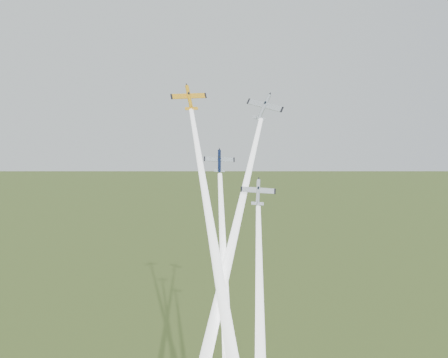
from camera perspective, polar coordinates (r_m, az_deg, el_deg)
plane_yellow at (r=126.00m, az=-3.56°, el=8.25°), size 9.68×7.72×7.73m
smoke_trail_yellow at (r=108.83m, az=-0.71°, el=-8.71°), size 15.42×41.38×60.81m
plane_navy at (r=121.98m, az=-0.47°, el=1.86°), size 6.90×5.19×6.43m
smoke_trail_navy at (r=108.52m, az=0.32°, el=-16.55°), size 6.22×42.84×61.20m
plane_silver_right at (r=126.27m, az=4.07°, el=7.30°), size 11.24×8.05×9.51m
smoke_trail_silver_right at (r=110.66m, az=0.22°, el=-9.14°), size 18.73×39.27×59.28m
plane_silver_low at (r=113.79m, az=3.48°, el=-1.34°), size 7.61×5.05×6.94m
smoke_trail_silver_low at (r=104.18m, az=3.70°, el=-16.57°), size 3.46×32.93×46.64m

